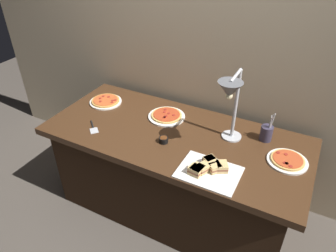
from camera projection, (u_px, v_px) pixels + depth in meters
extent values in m
plane|color=#4C443D|center=(174.00, 206.00, 2.67)|extent=(8.00, 8.00, 0.00)
cube|color=#C6B593|center=(205.00, 53.00, 2.36)|extent=(4.40, 0.04, 2.40)
cube|color=#422816|center=(175.00, 137.00, 2.26)|extent=(1.90, 0.84, 0.05)
cube|color=black|center=(174.00, 175.00, 2.47)|extent=(1.75, 0.74, 0.71)
cylinder|color=#B7BABF|center=(231.00, 136.00, 2.21)|extent=(0.14, 0.14, 0.01)
cylinder|color=#B7BABF|center=(236.00, 105.00, 2.06)|extent=(0.02, 0.02, 0.50)
cylinder|color=#B7BABF|center=(236.00, 75.00, 1.85)|extent=(0.02, 0.20, 0.02)
cone|color=#595B60|center=(230.00, 90.00, 1.81)|extent=(0.15, 0.15, 0.10)
sphere|color=#F9EAB2|center=(229.00, 96.00, 1.83)|extent=(0.04, 0.04, 0.04)
cylinder|color=white|center=(167.00, 116.00, 2.43)|extent=(0.29, 0.29, 0.01)
cylinder|color=#DBA856|center=(167.00, 115.00, 2.42)|extent=(0.24, 0.24, 0.01)
cylinder|color=#AD3D1E|center=(167.00, 114.00, 2.41)|extent=(0.21, 0.21, 0.00)
cylinder|color=maroon|center=(165.00, 110.00, 2.47)|extent=(0.02, 0.02, 0.00)
cylinder|color=maroon|center=(164.00, 112.00, 2.44)|extent=(0.02, 0.02, 0.00)
cylinder|color=maroon|center=(169.00, 113.00, 2.42)|extent=(0.02, 0.02, 0.00)
cylinder|color=maroon|center=(166.00, 116.00, 2.39)|extent=(0.02, 0.02, 0.00)
cylinder|color=maroon|center=(164.00, 117.00, 2.37)|extent=(0.02, 0.02, 0.00)
cylinder|color=maroon|center=(165.00, 117.00, 2.37)|extent=(0.02, 0.02, 0.00)
cylinder|color=maroon|center=(174.00, 115.00, 2.40)|extent=(0.02, 0.02, 0.00)
cylinder|color=white|center=(106.00, 102.00, 2.62)|extent=(0.27, 0.27, 0.01)
cylinder|color=#C68E42|center=(106.00, 101.00, 2.61)|extent=(0.23, 0.23, 0.01)
cylinder|color=#C65628|center=(105.00, 100.00, 2.61)|extent=(0.20, 0.20, 0.00)
cylinder|color=maroon|center=(100.00, 98.00, 2.62)|extent=(0.02, 0.02, 0.00)
cylinder|color=maroon|center=(100.00, 101.00, 2.58)|extent=(0.02, 0.02, 0.00)
cylinder|color=maroon|center=(112.00, 100.00, 2.59)|extent=(0.02, 0.02, 0.00)
cylinder|color=maroon|center=(109.00, 97.00, 2.64)|extent=(0.02, 0.02, 0.00)
cylinder|color=maroon|center=(112.00, 102.00, 2.56)|extent=(0.02, 0.02, 0.00)
cylinder|color=maroon|center=(103.00, 96.00, 2.65)|extent=(0.02, 0.02, 0.00)
cylinder|color=maroon|center=(115.00, 100.00, 2.60)|extent=(0.02, 0.02, 0.00)
cylinder|color=white|center=(287.00, 161.00, 1.98)|extent=(0.26, 0.26, 0.01)
cylinder|color=#DBA856|center=(288.00, 160.00, 1.98)|extent=(0.21, 0.21, 0.01)
cylinder|color=#B74723|center=(288.00, 159.00, 1.97)|extent=(0.18, 0.18, 0.00)
cylinder|color=maroon|center=(286.00, 154.00, 2.00)|extent=(0.02, 0.02, 0.00)
cylinder|color=maroon|center=(287.00, 163.00, 1.93)|extent=(0.02, 0.02, 0.00)
cylinder|color=maroon|center=(285.00, 163.00, 1.93)|extent=(0.02, 0.02, 0.00)
cylinder|color=maroon|center=(278.00, 153.00, 2.02)|extent=(0.02, 0.02, 0.00)
cylinder|color=maroon|center=(287.00, 164.00, 1.93)|extent=(0.02, 0.02, 0.00)
cylinder|color=maroon|center=(291.00, 166.00, 1.91)|extent=(0.02, 0.02, 0.00)
cube|color=white|center=(209.00, 172.00, 1.90)|extent=(0.37, 0.28, 0.01)
cube|color=tan|center=(222.00, 169.00, 1.91)|extent=(0.10, 0.10, 0.02)
cube|color=brown|center=(222.00, 167.00, 1.90)|extent=(0.10, 0.10, 0.01)
cube|color=tan|center=(222.00, 165.00, 1.89)|extent=(0.10, 0.10, 0.02)
cube|color=tan|center=(197.00, 172.00, 1.88)|extent=(0.08, 0.09, 0.02)
cube|color=brown|center=(197.00, 170.00, 1.87)|extent=(0.08, 0.09, 0.01)
cube|color=tan|center=(197.00, 168.00, 1.86)|extent=(0.08, 0.09, 0.02)
cube|color=tan|center=(209.00, 163.00, 1.95)|extent=(0.08, 0.08, 0.02)
cube|color=brown|center=(209.00, 161.00, 1.94)|extent=(0.08, 0.08, 0.01)
cube|color=tan|center=(209.00, 159.00, 1.93)|extent=(0.08, 0.08, 0.02)
cube|color=tan|center=(195.00, 172.00, 1.88)|extent=(0.09, 0.08, 0.02)
cube|color=brown|center=(196.00, 170.00, 1.87)|extent=(0.09, 0.08, 0.01)
cube|color=tan|center=(196.00, 168.00, 1.86)|extent=(0.09, 0.08, 0.02)
cube|color=tan|center=(210.00, 164.00, 1.94)|extent=(0.11, 0.11, 0.02)
cube|color=brown|center=(211.00, 162.00, 1.93)|extent=(0.11, 0.11, 0.01)
cube|color=tan|center=(211.00, 160.00, 1.92)|extent=(0.11, 0.11, 0.02)
cube|color=tan|center=(215.00, 170.00, 1.90)|extent=(0.09, 0.09, 0.02)
cube|color=brown|center=(215.00, 168.00, 1.89)|extent=(0.09, 0.09, 0.01)
cube|color=tan|center=(215.00, 166.00, 1.88)|extent=(0.09, 0.09, 0.02)
cube|color=tan|center=(203.00, 170.00, 1.89)|extent=(0.09, 0.09, 0.02)
cube|color=brown|center=(203.00, 168.00, 1.88)|extent=(0.09, 0.09, 0.01)
cube|color=tan|center=(203.00, 166.00, 1.88)|extent=(0.09, 0.09, 0.02)
cylinder|color=black|center=(164.00, 140.00, 2.15)|extent=(0.06, 0.06, 0.04)
cylinder|color=#562D14|center=(164.00, 138.00, 2.14)|extent=(0.05, 0.05, 0.01)
cylinder|color=#383347|center=(266.00, 133.00, 2.15)|extent=(0.08, 0.08, 0.11)
cylinder|color=#B7BABF|center=(270.00, 127.00, 2.10)|extent=(0.01, 0.04, 0.17)
cylinder|color=#B7BABF|center=(270.00, 126.00, 2.12)|extent=(0.01, 0.02, 0.17)
cylinder|color=#B7BABF|center=(271.00, 126.00, 2.11)|extent=(0.02, 0.01, 0.18)
cylinder|color=#B7BABF|center=(271.00, 125.00, 2.10)|extent=(0.03, 0.02, 0.19)
cube|color=#B7BABF|center=(94.00, 131.00, 2.27)|extent=(0.09, 0.09, 0.00)
cylinder|color=black|center=(92.00, 124.00, 2.34)|extent=(0.08, 0.08, 0.01)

